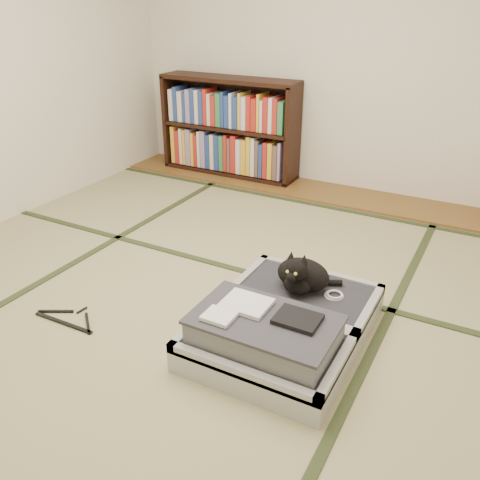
% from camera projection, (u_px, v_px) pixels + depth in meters
% --- Properties ---
extents(floor, '(4.50, 4.50, 0.00)m').
position_uv_depth(floor, '(204.00, 299.00, 2.99)').
color(floor, tan).
rests_on(floor, ground).
extents(wood_strip, '(4.00, 0.50, 0.02)m').
position_uv_depth(wood_strip, '(323.00, 192.00, 4.56)').
color(wood_strip, brown).
rests_on(wood_strip, ground).
extents(room_shell, '(4.50, 4.50, 4.50)m').
position_uv_depth(room_shell, '(194.00, 32.00, 2.35)').
color(room_shell, white).
rests_on(room_shell, ground).
extents(tatami_borders, '(4.00, 4.50, 0.01)m').
position_uv_depth(tatami_borders, '(244.00, 263.00, 3.38)').
color(tatami_borders, '#2D381E').
rests_on(tatami_borders, ground).
extents(bookcase, '(1.36, 0.31, 0.92)m').
position_uv_depth(bookcase, '(229.00, 129.00, 4.85)').
color(bookcase, black).
rests_on(bookcase, wood_strip).
extents(suitcase, '(0.76, 1.02, 0.30)m').
position_uv_depth(suitcase, '(282.00, 326.00, 2.57)').
color(suitcase, '#A8A8AD').
rests_on(suitcase, floor).
extents(cat, '(0.34, 0.34, 0.27)m').
position_uv_depth(cat, '(302.00, 275.00, 2.75)').
color(cat, black).
rests_on(cat, suitcase).
extents(cable_coil, '(0.11, 0.11, 0.03)m').
position_uv_depth(cable_coil, '(334.00, 295.00, 2.74)').
color(cable_coil, white).
rests_on(cable_coil, suitcase).
extents(hanger, '(0.41, 0.19, 0.01)m').
position_uv_depth(hanger, '(68.00, 320.00, 2.79)').
color(hanger, black).
rests_on(hanger, floor).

